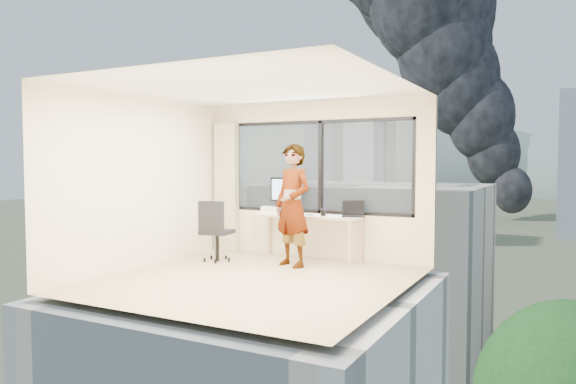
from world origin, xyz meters
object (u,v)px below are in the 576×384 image
Objects in this scene: handbag at (358,210)px; laptop at (353,209)px; game_console at (272,209)px; monitor at (286,195)px; chair at (217,230)px; person at (293,205)px; desk at (307,237)px.

laptop is at bearing -99.35° from handbag.
monitor is at bearing -39.32° from game_console.
person is (1.28, 0.19, 0.43)m from chair.
person is 5.04× the size of laptop.
chair is at bearing -133.60° from game_console.
handbag is (1.27, 0.10, -0.21)m from monitor.
laptop is (2.04, 0.79, 0.36)m from chair.
game_console is at bearing 58.01° from chair.
desk is 1.78× the size of chair.
desk is 2.98× the size of monitor.
desk is 0.81m from person.
person is at bearing -86.28° from desk.
person is 0.97m from laptop.
chair reaches higher than laptop.
monitor is 1.29m from handbag.
chair is at bearing -148.29° from desk.
person is at bearing -142.40° from handbag.
person is 1.12m from handbag.
handbag is (0.80, 0.24, 0.47)m from desk.
game_console reaches higher than desk.
game_console is at bearing 170.02° from handbag.
laptop is (1.27, -0.13, -0.19)m from monitor.
desk is at bearing 22.91° from chair.
desk is 5.24× the size of game_console.
desk is 0.96× the size of person.
person reaches higher than laptop.
person is 3.11× the size of monitor.
chair is at bearing -123.19° from monitor.
chair is 0.54× the size of person.
chair is 2.30m from handbag.
handbag is (0.00, 0.22, -0.02)m from laptop.
monitor reaches higher than game_console.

